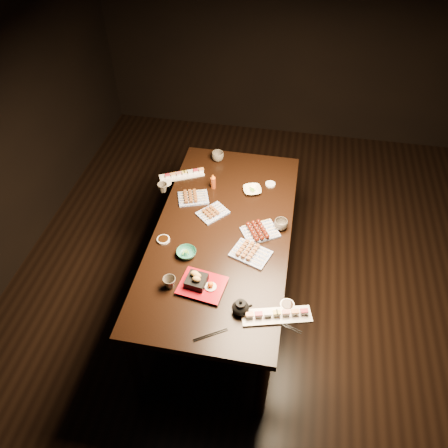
{
  "coord_description": "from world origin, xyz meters",
  "views": [
    {
      "loc": [
        0.11,
        -1.95,
        2.84
      ],
      "look_at": [
        -0.27,
        0.09,
        0.77
      ],
      "focal_mm": 35.0,
      "sensor_mm": 36.0,
      "label": 1
    }
  ],
  "objects_px": {
    "yakitori_plate_center": "(213,211)",
    "teapot": "(241,306)",
    "sushi_platter_near": "(277,314)",
    "tempura_tray": "(202,282)",
    "teacup_far_left": "(163,188)",
    "condiment_bottle": "(213,181)",
    "edamame_bowl_green": "(186,253)",
    "teacup_near_left": "(170,282)",
    "teacup_mid_right": "(281,225)",
    "sushi_platter_far": "(182,174)",
    "teacup_far_right": "(218,156)",
    "yakitori_plate_right": "(251,252)",
    "edamame_bowl_cream": "(252,190)",
    "yakitori_plate_left": "(193,196)",
    "dining_table": "(223,267)"
  },
  "relations": [
    {
      "from": "teapot",
      "to": "sushi_platter_near",
      "type": "bearing_deg",
      "value": -14.54
    },
    {
      "from": "yakitori_plate_center",
      "to": "teapot",
      "type": "relative_size",
      "value": 1.71
    },
    {
      "from": "teacup_mid_right",
      "to": "teacup_far_left",
      "type": "xyz_separation_m",
      "value": [
        -0.88,
        0.22,
        -0.0
      ]
    },
    {
      "from": "teacup_mid_right",
      "to": "condiment_bottle",
      "type": "bearing_deg",
      "value": 147.9
    },
    {
      "from": "dining_table",
      "to": "yakitori_plate_right",
      "type": "relative_size",
      "value": 7.63
    },
    {
      "from": "sushi_platter_near",
      "to": "edamame_bowl_green",
      "type": "height_order",
      "value": "sushi_platter_near"
    },
    {
      "from": "edamame_bowl_green",
      "to": "teacup_mid_right",
      "type": "distance_m",
      "value": 0.66
    },
    {
      "from": "yakitori_plate_left",
      "to": "edamame_bowl_cream",
      "type": "bearing_deg",
      "value": 1.37
    },
    {
      "from": "teapot",
      "to": "teacup_mid_right",
      "type": "bearing_deg",
      "value": 61.56
    },
    {
      "from": "yakitori_plate_center",
      "to": "teacup_near_left",
      "type": "relative_size",
      "value": 2.58
    },
    {
      "from": "sushi_platter_far",
      "to": "tempura_tray",
      "type": "height_order",
      "value": "tempura_tray"
    },
    {
      "from": "condiment_bottle",
      "to": "teapot",
      "type": "bearing_deg",
      "value": -70.41
    },
    {
      "from": "teacup_far_right",
      "to": "condiment_bottle",
      "type": "xyz_separation_m",
      "value": [
        0.03,
        -0.34,
        0.02
      ]
    },
    {
      "from": "yakitori_plate_right",
      "to": "teacup_near_left",
      "type": "distance_m",
      "value": 0.55
    },
    {
      "from": "yakitori_plate_center",
      "to": "yakitori_plate_left",
      "type": "bearing_deg",
      "value": 93.98
    },
    {
      "from": "yakitori_plate_center",
      "to": "teacup_near_left",
      "type": "distance_m",
      "value": 0.67
    },
    {
      "from": "sushi_platter_near",
      "to": "yakitori_plate_left",
      "type": "height_order",
      "value": "yakitori_plate_left"
    },
    {
      "from": "dining_table",
      "to": "teacup_mid_right",
      "type": "bearing_deg",
      "value": -1.08
    },
    {
      "from": "yakitori_plate_left",
      "to": "teacup_far_right",
      "type": "bearing_deg",
      "value": 60.98
    },
    {
      "from": "sushi_platter_near",
      "to": "tempura_tray",
      "type": "relative_size",
      "value": 1.47
    },
    {
      "from": "yakitori_plate_left",
      "to": "edamame_bowl_green",
      "type": "height_order",
      "value": "yakitori_plate_left"
    },
    {
      "from": "yakitori_plate_center",
      "to": "edamame_bowl_cream",
      "type": "distance_m",
      "value": 0.37
    },
    {
      "from": "teacup_far_right",
      "to": "yakitori_plate_left",
      "type": "bearing_deg",
      "value": -99.79
    },
    {
      "from": "condiment_bottle",
      "to": "dining_table",
      "type": "bearing_deg",
      "value": -70.53
    },
    {
      "from": "teacup_mid_right",
      "to": "teacup_far_right",
      "type": "height_order",
      "value": "teacup_far_right"
    },
    {
      "from": "tempura_tray",
      "to": "teacup_far_left",
      "type": "distance_m",
      "value": 0.93
    },
    {
      "from": "edamame_bowl_green",
      "to": "condiment_bottle",
      "type": "xyz_separation_m",
      "value": [
        0.03,
        0.68,
        0.04
      ]
    },
    {
      "from": "yakitori_plate_center",
      "to": "teapot",
      "type": "distance_m",
      "value": 0.82
    },
    {
      "from": "sushi_platter_near",
      "to": "condiment_bottle",
      "type": "relative_size",
      "value": 3.22
    },
    {
      "from": "teacup_far_left",
      "to": "teacup_near_left",
      "type": "bearing_deg",
      "value": -71.07
    },
    {
      "from": "edamame_bowl_green",
      "to": "teacup_near_left",
      "type": "distance_m",
      "value": 0.26
    },
    {
      "from": "dining_table",
      "to": "sushi_platter_far",
      "type": "bearing_deg",
      "value": 112.7
    },
    {
      "from": "sushi_platter_near",
      "to": "condiment_bottle",
      "type": "bearing_deg",
      "value": 104.02
    },
    {
      "from": "yakitori_plate_center",
      "to": "teacup_far_right",
      "type": "distance_m",
      "value": 0.62
    },
    {
      "from": "yakitori_plate_left",
      "to": "condiment_bottle",
      "type": "distance_m",
      "value": 0.19
    },
    {
      "from": "sushi_platter_far",
      "to": "teapot",
      "type": "bearing_deg",
      "value": 92.81
    },
    {
      "from": "edamame_bowl_cream",
      "to": "tempura_tray",
      "type": "xyz_separation_m",
      "value": [
        -0.17,
        -0.91,
        0.03
      ]
    },
    {
      "from": "yakitori_plate_center",
      "to": "teacup_near_left",
      "type": "bearing_deg",
      "value": -149.66
    },
    {
      "from": "dining_table",
      "to": "teacup_near_left",
      "type": "height_order",
      "value": "teacup_near_left"
    },
    {
      "from": "edamame_bowl_cream",
      "to": "condiment_bottle",
      "type": "xyz_separation_m",
      "value": [
        -0.29,
        -0.0,
        0.04
      ]
    },
    {
      "from": "teacup_far_left",
      "to": "condiment_bottle",
      "type": "bearing_deg",
      "value": 17.02
    },
    {
      "from": "sushi_platter_far",
      "to": "teacup_far_right",
      "type": "distance_m",
      "value": 0.34
    },
    {
      "from": "yakitori_plate_right",
      "to": "teacup_mid_right",
      "type": "distance_m",
      "value": 0.32
    },
    {
      "from": "edamame_bowl_cream",
      "to": "teacup_far_right",
      "type": "distance_m",
      "value": 0.46
    },
    {
      "from": "sushi_platter_far",
      "to": "yakitori_plate_right",
      "type": "relative_size",
      "value": 1.42
    },
    {
      "from": "condiment_bottle",
      "to": "edamame_bowl_cream",
      "type": "bearing_deg",
      "value": 0.67
    },
    {
      "from": "edamame_bowl_green",
      "to": "edamame_bowl_cream",
      "type": "relative_size",
      "value": 0.95
    },
    {
      "from": "teacup_mid_right",
      "to": "yakitori_plate_left",
      "type": "bearing_deg",
      "value": 164.16
    },
    {
      "from": "yakitori_plate_center",
      "to": "yakitori_plate_right",
      "type": "bearing_deg",
      "value": -95.2
    },
    {
      "from": "edamame_bowl_cream",
      "to": "teapot",
      "type": "bearing_deg",
      "value": -85.74
    }
  ]
}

